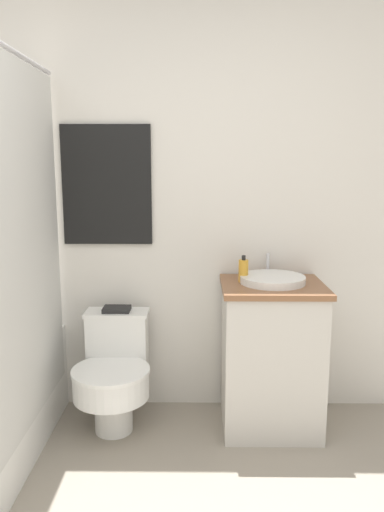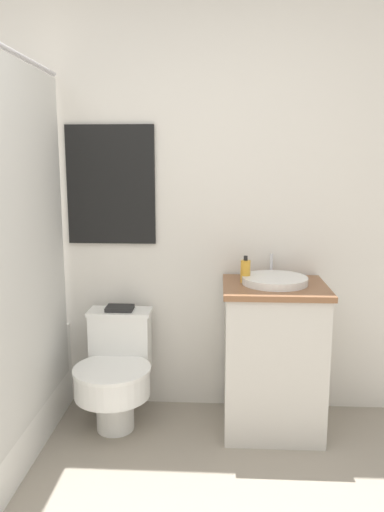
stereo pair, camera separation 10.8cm
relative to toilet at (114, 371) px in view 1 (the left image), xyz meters
name	(u,v)px [view 1 (the left image)]	position (x,y,z in m)	size (l,w,h in m)	color
wall_back	(140,203)	(0.13, 0.31, 0.92)	(3.07, 0.07, 2.50)	silver
toilet	(114,371)	(0.00, 0.00, 0.00)	(0.43, 0.55, 0.64)	white
vanity	(271,356)	(0.88, 0.02, 0.09)	(0.56, 0.50, 0.83)	beige
sink	(273,279)	(0.88, 0.04, 0.52)	(0.36, 0.39, 0.13)	white
soap_bottle	(243,271)	(0.72, 0.06, 0.57)	(0.05, 0.05, 0.15)	gold
book_on_tank	(117,309)	(0.00, 0.15, 0.32)	(0.16, 0.12, 0.02)	black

